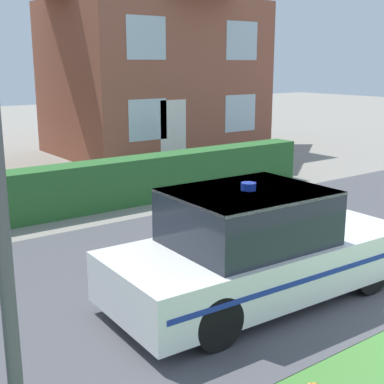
% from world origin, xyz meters
% --- Properties ---
extents(road_strip, '(28.00, 6.12, 0.01)m').
position_xyz_m(road_strip, '(0.00, 4.44, 0.01)').
color(road_strip, '#4C4C51').
rests_on(road_strip, ground).
extents(garden_hedge, '(12.63, 0.72, 1.09)m').
position_xyz_m(garden_hedge, '(-1.45, 8.70, 0.55)').
color(garden_hedge, '#2D662D').
rests_on(garden_hedge, ground).
extents(police_car, '(4.52, 1.98, 1.70)m').
position_xyz_m(police_car, '(-1.53, 3.05, 0.75)').
color(police_car, black).
rests_on(police_car, road_strip).
extents(house_right, '(7.40, 5.64, 7.96)m').
position_xyz_m(house_right, '(4.39, 15.02, 4.07)').
color(house_right, '#93513D').
rests_on(house_right, ground).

